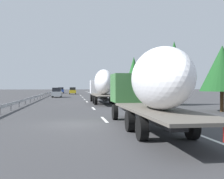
% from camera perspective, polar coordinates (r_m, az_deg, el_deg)
% --- Properties ---
extents(ground_plane, '(260.00, 260.00, 0.00)m').
position_cam_1_polar(ground_plane, '(56.67, -7.91, -1.58)').
color(ground_plane, '#38383A').
extents(lane_stripe_0, '(3.20, 0.20, 0.01)m').
position_cam_1_polar(lane_stripe_0, '(18.89, -1.58, -6.19)').
color(lane_stripe_0, white).
rests_on(lane_stripe_0, ground_plane).
extents(lane_stripe_1, '(3.20, 0.20, 0.01)m').
position_cam_1_polar(lane_stripe_1, '(28.27, -3.84, -3.89)').
color(lane_stripe_1, white).
rests_on(lane_stripe_1, ground_plane).
extents(lane_stripe_2, '(3.20, 0.20, 0.01)m').
position_cam_1_polar(lane_stripe_2, '(40.30, -5.18, -2.51)').
color(lane_stripe_2, white).
rests_on(lane_stripe_2, ground_plane).
extents(lane_stripe_3, '(3.20, 0.20, 0.01)m').
position_cam_1_polar(lane_stripe_3, '(47.34, -5.64, -2.03)').
color(lane_stripe_3, white).
rests_on(lane_stripe_3, ground_plane).
extents(lane_stripe_4, '(3.20, 0.20, 0.01)m').
position_cam_1_polar(lane_stripe_4, '(56.29, -6.07, -1.59)').
color(lane_stripe_4, white).
rests_on(lane_stripe_4, ground_plane).
extents(lane_stripe_5, '(3.20, 0.20, 0.01)m').
position_cam_1_polar(lane_stripe_5, '(69.33, -6.49, -1.15)').
color(lane_stripe_5, white).
rests_on(lane_stripe_5, ground_plane).
extents(lane_stripe_6, '(3.20, 0.20, 0.01)m').
position_cam_1_polar(lane_stripe_6, '(66.70, -6.42, -1.23)').
color(lane_stripe_6, white).
rests_on(lane_stripe_6, ground_plane).
extents(lane_stripe_7, '(3.20, 0.20, 0.01)m').
position_cam_1_polar(lane_stripe_7, '(76.56, -6.66, -0.98)').
color(lane_stripe_7, white).
rests_on(lane_stripe_7, ground_plane).
extents(edge_line_right, '(110.00, 0.20, 0.01)m').
position_cam_1_polar(edge_line_right, '(61.95, -2.84, -1.37)').
color(edge_line_right, white).
rests_on(edge_line_right, ground_plane).
extents(truck_lead, '(13.91, 2.55, 4.37)m').
position_cam_1_polar(truck_lead, '(36.27, -1.98, 1.07)').
color(truck_lead, silver).
rests_on(truck_lead, ground_plane).
extents(truck_trailing, '(13.50, 2.55, 4.06)m').
position_cam_1_polar(truck_trailing, '(14.31, 7.91, 0.88)').
color(truck_trailing, '#387038').
rests_on(truck_trailing, ground_plane).
extents(car_blue_sedan, '(4.55, 1.90, 1.87)m').
position_cam_1_polar(car_blue_sedan, '(88.63, -10.46, -0.14)').
color(car_blue_sedan, '#28479E').
rests_on(car_blue_sedan, ground_plane).
extents(car_silver_hatch, '(4.74, 1.88, 1.95)m').
position_cam_1_polar(car_silver_hatch, '(56.65, -11.27, -0.60)').
color(car_silver_hatch, '#ADB2B7').
rests_on(car_silver_hatch, ground_plane).
extents(car_yellow_coupe, '(4.04, 1.82, 1.92)m').
position_cam_1_polar(car_yellow_coupe, '(77.19, -8.10, -0.26)').
color(car_yellow_coupe, gold).
rests_on(car_yellow_coupe, ground_plane).
extents(road_sign, '(0.10, 0.90, 3.31)m').
position_cam_1_polar(road_sign, '(53.76, -0.72, 0.74)').
color(road_sign, gray).
rests_on(road_sign, ground_plane).
extents(tree_0, '(3.42, 3.42, 7.67)m').
position_cam_1_polar(tree_0, '(34.22, 12.64, 4.72)').
color(tree_0, '#472D19').
rests_on(tree_0, ground_plane).
extents(tree_1, '(3.88, 3.88, 5.88)m').
position_cam_1_polar(tree_1, '(26.44, 21.69, 4.05)').
color(tree_1, '#472D19').
rests_on(tree_1, ground_plane).
extents(tree_2, '(2.53, 2.53, 5.95)m').
position_cam_1_polar(tree_2, '(51.96, 6.63, 2.45)').
color(tree_2, '#472D19').
rests_on(tree_2, ground_plane).
extents(tree_3, '(3.31, 3.31, 7.64)m').
position_cam_1_polar(tree_3, '(51.25, 4.50, 3.51)').
color(tree_3, '#472D19').
rests_on(tree_3, ground_plane).
extents(guardrail_median, '(94.00, 0.10, 0.76)m').
position_cam_1_polar(guardrail_median, '(59.91, -13.68, -0.92)').
color(guardrail_median, '#9EA0A5').
rests_on(guardrail_median, ground_plane).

